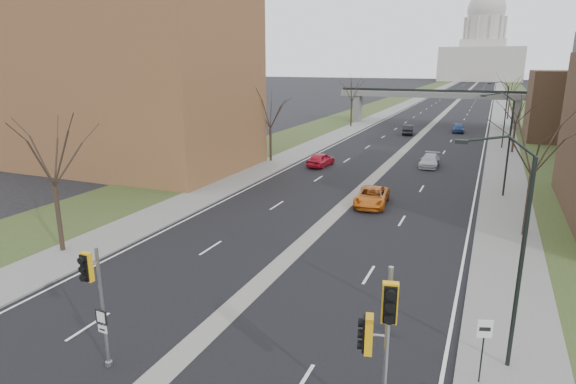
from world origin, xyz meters
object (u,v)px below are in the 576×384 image
Objects in this scene: car_left_near at (321,159)px; car_right_far at (458,128)px; car_right_mid at (430,161)px; car_left_far at (408,130)px; signal_pole_right at (381,330)px; speed_limit_sign at (484,340)px; signal_pole_median at (94,288)px; car_right_near at (372,197)px.

car_left_near is 1.02× the size of car_right_far.
car_left_far is at bearing 104.07° from car_right_mid.
signal_pole_right is 1.22× the size of car_left_near.
speed_limit_sign is 37.67m from car_left_near.
car_right_mid is (6.58, 42.32, -2.66)m from signal_pole_median.
car_right_far reaches higher than car_right_mid.
signal_pole_right is 1.07× the size of car_right_near.
signal_pole_median is at bearing -179.25° from speed_limit_sign.
car_right_mid is at bearing -97.21° from car_right_far.
signal_pole_median reaches higher than car_right_mid.
car_right_near is 17.28m from car_right_mid.
car_left_near reaches higher than car_left_far.
car_left_near reaches higher than car_right_far.
speed_limit_sign is 0.55× the size of car_left_near.
speed_limit_sign is 0.52× the size of car_right_mid.
car_left_near is (-17.62, 33.28, -1.05)m from speed_limit_sign.
signal_pole_median is 42.91m from car_right_mid.
car_left_near is 29.05m from car_left_far.
car_left_far is 25.04m from car_right_mid.
car_right_mid is 29.65m from car_right_far.
signal_pole_median is 72.39m from car_right_far.
car_right_far is (3.22, 46.75, 0.03)m from car_right_near.
car_left_near is at bearing -115.01° from car_right_far.
car_right_near is 46.86m from car_right_far.
car_left_near is 0.87× the size of car_right_near.
signal_pole_right is 71.24m from car_right_far.
signal_pole_right reaches higher than car_right_mid.
car_left_near reaches higher than car_right_near.
signal_pole_right is at bearing 91.49° from car_left_far.
car_left_near is at bearing -159.02° from car_right_mid.
car_right_near is at bearing 94.52° from speed_limit_sign.
signal_pole_right is at bearing -85.84° from car_right_mid.
car_right_mid is (2.40, 17.11, -0.02)m from car_right_near.
signal_pole_median is 10.17m from signal_pole_right.
signal_pole_median is 38.24m from car_left_near.
car_left_far is 41.51m from car_right_near.
signal_pole_right reaches higher than car_right_near.
car_right_far is at bearing 87.68° from car_right_mid.
car_right_near is (8.78, -12.66, -0.05)m from car_left_near.
car_right_near is at bearing 88.41° from car_left_far.
speed_limit_sign is at bearing -90.86° from car_right_far.
speed_limit_sign is at bearing -72.00° from car_right_near.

